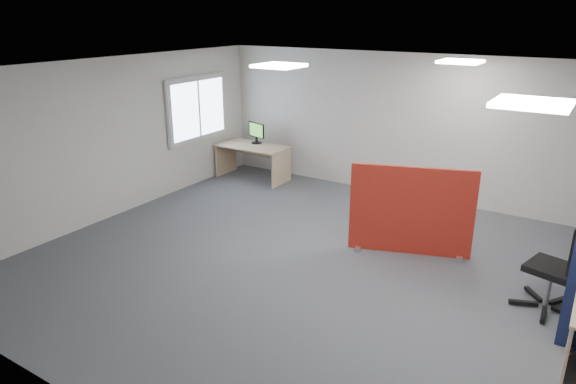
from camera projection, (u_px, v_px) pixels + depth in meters
The scene contains 11 objects.
floor at pixel (353, 276), 6.96m from camera, with size 9.00×9.00×0.00m, color #56585E.
ceiling at pixel (362, 73), 6.06m from camera, with size 9.00×7.00×0.02m, color white.
wall_back at pixel (439, 131), 9.30m from camera, with size 9.00×0.02×2.70m, color silver.
wall_front at pixel (152, 310), 3.72m from camera, with size 9.00×0.02×2.70m, color silver.
wall_left at pixel (117, 138), 8.78m from camera, with size 0.02×7.00×2.70m, color silver.
window at pixel (198, 109), 10.27m from camera, with size 0.06×1.70×1.30m.
ceiling_lights at pixel (409, 72), 6.44m from camera, with size 4.10×4.10×0.04m.
red_divider at pixel (411, 212), 7.42m from camera, with size 1.69×0.62×1.33m.
second_desk at pixel (254, 153), 10.88m from camera, with size 1.52×0.76×0.73m.
monitor_second at pixel (256, 132), 10.88m from camera, with size 0.48×0.22×0.44m.
office_chair at pixel (565, 261), 5.90m from camera, with size 0.80×0.78×1.21m.
Camera 1 is at (2.56, -5.70, 3.39)m, focal length 32.00 mm.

